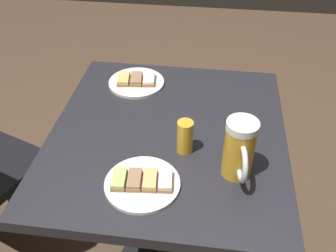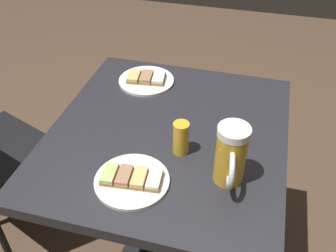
{
  "view_description": "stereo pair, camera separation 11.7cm",
  "coord_description": "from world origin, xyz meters",
  "px_view_note": "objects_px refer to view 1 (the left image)",
  "views": [
    {
      "loc": [
        0.9,
        0.12,
        1.52
      ],
      "look_at": [
        0.0,
        0.0,
        0.79
      ],
      "focal_mm": 40.66,
      "sensor_mm": 36.0,
      "label": 1
    },
    {
      "loc": [
        0.88,
        0.24,
        1.52
      ],
      "look_at": [
        0.0,
        0.0,
        0.79
      ],
      "focal_mm": 40.66,
      "sensor_mm": 36.0,
      "label": 2
    }
  ],
  "objects_px": {
    "plate_far": "(136,81)",
    "beer_glass_small": "(185,137)",
    "beer_mug": "(239,150)",
    "plate_near": "(142,182)"
  },
  "relations": [
    {
      "from": "beer_mug",
      "to": "beer_glass_small",
      "type": "distance_m",
      "value": 0.17
    },
    {
      "from": "plate_far",
      "to": "beer_glass_small",
      "type": "relative_size",
      "value": 1.97
    },
    {
      "from": "plate_near",
      "to": "beer_mug",
      "type": "relative_size",
      "value": 1.16
    },
    {
      "from": "plate_far",
      "to": "beer_mug",
      "type": "bearing_deg",
      "value": 41.19
    },
    {
      "from": "beer_glass_small",
      "to": "beer_mug",
      "type": "bearing_deg",
      "value": 63.12
    },
    {
      "from": "beer_glass_small",
      "to": "plate_far",
      "type": "bearing_deg",
      "value": -147.84
    },
    {
      "from": "plate_far",
      "to": "beer_glass_small",
      "type": "bearing_deg",
      "value": 32.16
    },
    {
      "from": "plate_near",
      "to": "beer_mug",
      "type": "height_order",
      "value": "beer_mug"
    },
    {
      "from": "plate_near",
      "to": "beer_mug",
      "type": "xyz_separation_m",
      "value": [
        -0.08,
        0.25,
        0.08
      ]
    },
    {
      "from": "beer_mug",
      "to": "beer_glass_small",
      "type": "height_order",
      "value": "beer_mug"
    }
  ]
}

